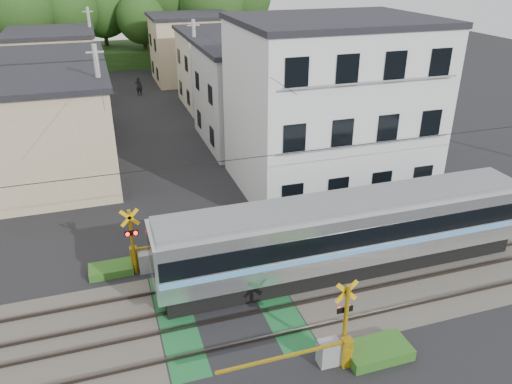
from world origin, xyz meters
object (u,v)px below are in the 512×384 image
object	(u,v)px
commuter_train	(345,233)
apartment_block	(330,106)
pedestrian	(139,86)
crossing_signal_near	(333,347)
crossing_signal_far	(144,256)

from	to	relation	value
commuter_train	apartment_block	size ratio (longest dim) A/B	1.56
commuter_train	pedestrian	world-z (taller)	commuter_train
commuter_train	crossing_signal_near	size ratio (longest dim) A/B	3.36
crossing_signal_near	apartment_block	bearing A→B (deg)	65.78
commuter_train	pedestrian	size ratio (longest dim) A/B	8.94
commuter_train	crossing_signal_near	distance (m)	5.73
crossing_signal_far	apartment_block	bearing A→B (deg)	27.78
pedestrian	commuter_train	bearing A→B (deg)	123.93
crossing_signal_near	crossing_signal_far	distance (m)	8.95
commuter_train	apartment_block	xyz separation A→B (m)	(3.06, 8.29, 2.91)
crossing_signal_near	pedestrian	bearing A→B (deg)	93.56
apartment_block	pedestrian	bearing A→B (deg)	109.07
apartment_block	pedestrian	distance (m)	25.41
crossing_signal_far	pedestrian	distance (m)	29.73
crossing_signal_far	crossing_signal_near	bearing A→B (deg)	-54.71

